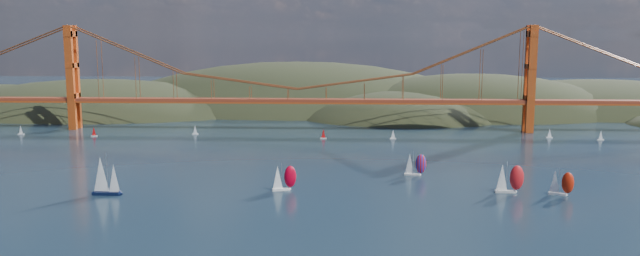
% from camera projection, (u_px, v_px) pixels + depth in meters
% --- Properties ---
extents(ground, '(1200.00, 1200.00, 0.00)m').
position_uv_depth(ground, '(238.00, 242.00, 152.12)').
color(ground, black).
rests_on(ground, ground).
extents(headlands, '(725.00, 225.00, 96.00)m').
position_uv_depth(headlands, '(375.00, 127.00, 426.83)').
color(headlands, black).
rests_on(headlands, ground).
extents(bridge, '(552.00, 12.00, 55.00)m').
position_uv_depth(bridge, '(294.00, 69.00, 325.25)').
color(bridge, maroon).
rests_on(bridge, ground).
extents(sloop_navy, '(8.73, 4.96, 13.56)m').
position_uv_depth(sloop_navy, '(105.00, 176.00, 196.00)').
color(sloop_navy, black).
rests_on(sloop_navy, ground).
extents(racer_0, '(8.15, 4.57, 9.13)m').
position_uv_depth(racer_0, '(284.00, 177.00, 201.86)').
color(racer_0, white).
rests_on(racer_0, ground).
extents(racer_1, '(8.93, 3.72, 10.19)m').
position_uv_depth(racer_1, '(509.00, 178.00, 198.76)').
color(racer_1, silver).
rests_on(racer_1, ground).
extents(racer_2, '(7.64, 5.69, 8.61)m').
position_uv_depth(racer_2, '(561.00, 183.00, 195.84)').
color(racer_2, white).
rests_on(racer_2, ground).
extents(racer_rwb, '(7.92, 4.07, 8.89)m').
position_uv_depth(racer_rwb, '(415.00, 164.00, 223.34)').
color(racer_rwb, silver).
rests_on(racer_rwb, ground).
extents(distant_boat_1, '(3.00, 2.00, 4.70)m').
position_uv_depth(distant_boat_1, '(21.00, 130.00, 315.22)').
color(distant_boat_1, silver).
rests_on(distant_boat_1, ground).
extents(distant_boat_2, '(3.00, 2.00, 4.70)m').
position_uv_depth(distant_boat_2, '(94.00, 132.00, 309.52)').
color(distant_boat_2, silver).
rests_on(distant_boat_2, ground).
extents(distant_boat_3, '(3.00, 2.00, 4.70)m').
position_uv_depth(distant_boat_3, '(195.00, 130.00, 315.85)').
color(distant_boat_3, silver).
rests_on(distant_boat_3, ground).
extents(distant_boat_4, '(3.00, 2.00, 4.70)m').
position_uv_depth(distant_boat_4, '(550.00, 133.00, 304.82)').
color(distant_boat_4, silver).
rests_on(distant_boat_4, ground).
extents(distant_boat_5, '(3.00, 2.00, 4.70)m').
position_uv_depth(distant_boat_5, '(601.00, 135.00, 298.28)').
color(distant_boat_5, silver).
rests_on(distant_boat_5, ground).
extents(distant_boat_8, '(3.00, 2.00, 4.70)m').
position_uv_depth(distant_boat_8, '(393.00, 134.00, 301.68)').
color(distant_boat_8, silver).
rests_on(distant_boat_8, ground).
extents(distant_boat_9, '(3.00, 2.00, 4.70)m').
position_uv_depth(distant_boat_9, '(323.00, 134.00, 302.71)').
color(distant_boat_9, silver).
rests_on(distant_boat_9, ground).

